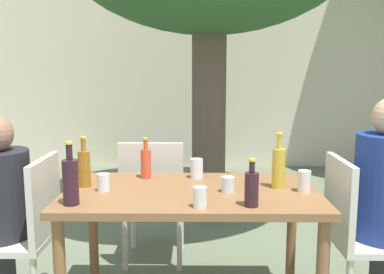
% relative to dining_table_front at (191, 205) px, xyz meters
% --- Properties ---
extents(cafe_building_wall, '(10.00, 0.08, 2.80)m').
position_rel_dining_table_front_xyz_m(cafe_building_wall, '(0.00, 3.84, 0.75)').
color(cafe_building_wall, beige).
rests_on(cafe_building_wall, ground_plane).
extents(dining_table_front, '(1.40, 0.79, 0.74)m').
position_rel_dining_table_front_xyz_m(dining_table_front, '(0.00, 0.00, 0.00)').
color(dining_table_front, brown).
rests_on(dining_table_front, ground_plane).
extents(patio_chair_0, '(0.44, 0.44, 0.91)m').
position_rel_dining_table_front_xyz_m(patio_chair_0, '(-0.94, 0.00, -0.13)').
color(patio_chair_0, beige).
rests_on(patio_chair_0, ground_plane).
extents(patio_chair_1, '(0.44, 0.44, 0.91)m').
position_rel_dining_table_front_xyz_m(patio_chair_1, '(0.94, 0.00, -0.13)').
color(patio_chair_1, beige).
rests_on(patio_chair_1, ground_plane).
extents(patio_chair_2, '(0.44, 0.44, 0.91)m').
position_rel_dining_table_front_xyz_m(patio_chair_2, '(-0.28, 0.63, -0.13)').
color(patio_chair_2, beige).
rests_on(patio_chair_2, ground_plane).
extents(oil_cruet_0, '(0.07, 0.07, 0.32)m').
position_rel_dining_table_front_xyz_m(oil_cruet_0, '(0.49, 0.05, 0.21)').
color(oil_cruet_0, gold).
rests_on(oil_cruet_0, dining_table_front).
extents(amber_bottle_1, '(0.07, 0.07, 0.29)m').
position_rel_dining_table_front_xyz_m(amber_bottle_1, '(-0.61, 0.06, 0.20)').
color(amber_bottle_1, '#9E661E').
rests_on(amber_bottle_1, dining_table_front).
extents(wine_bottle_2, '(0.08, 0.08, 0.32)m').
position_rel_dining_table_front_xyz_m(wine_bottle_2, '(-0.59, -0.27, 0.21)').
color(wine_bottle_2, '#331923').
rests_on(wine_bottle_2, dining_table_front).
extents(wine_bottle_3, '(0.07, 0.07, 0.24)m').
position_rel_dining_table_front_xyz_m(wine_bottle_3, '(0.30, -0.28, 0.18)').
color(wine_bottle_3, '#331923').
rests_on(wine_bottle_3, dining_table_front).
extents(soda_bottle_4, '(0.06, 0.06, 0.25)m').
position_rel_dining_table_front_xyz_m(soda_bottle_4, '(-0.28, 0.26, 0.19)').
color(soda_bottle_4, '#DB4C2D').
rests_on(soda_bottle_4, dining_table_front).
extents(drinking_glass_0, '(0.07, 0.07, 0.10)m').
position_rel_dining_table_front_xyz_m(drinking_glass_0, '(0.05, -0.30, 0.14)').
color(drinking_glass_0, silver).
rests_on(drinking_glass_0, dining_table_front).
extents(drinking_glass_1, '(0.07, 0.07, 0.09)m').
position_rel_dining_table_front_xyz_m(drinking_glass_1, '(0.20, -0.04, 0.13)').
color(drinking_glass_1, silver).
rests_on(drinking_glass_1, dining_table_front).
extents(drinking_glass_2, '(0.08, 0.08, 0.12)m').
position_rel_dining_table_front_xyz_m(drinking_glass_2, '(0.03, 0.26, 0.15)').
color(drinking_glass_2, white).
rests_on(drinking_glass_2, dining_table_front).
extents(drinking_glass_3, '(0.07, 0.07, 0.10)m').
position_rel_dining_table_front_xyz_m(drinking_glass_3, '(-0.48, -0.03, 0.14)').
color(drinking_glass_3, white).
rests_on(drinking_glass_3, dining_table_front).
extents(drinking_glass_4, '(0.07, 0.07, 0.12)m').
position_rel_dining_table_front_xyz_m(drinking_glass_4, '(0.62, -0.03, 0.15)').
color(drinking_glass_4, silver).
rests_on(drinking_glass_4, dining_table_front).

